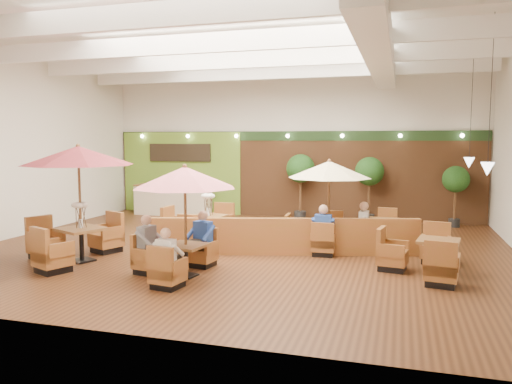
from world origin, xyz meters
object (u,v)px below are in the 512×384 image
at_px(topiary_2, 456,182).
at_px(diner_2, 149,239).
at_px(diner_3, 324,225).
at_px(table_1, 183,195).
at_px(table_2, 329,187).
at_px(diner_1, 202,233).
at_px(topiary_1, 369,174).
at_px(diner_0, 167,251).
at_px(service_counter, 173,200).
at_px(topiary_0, 301,171).
at_px(table_4, 424,257).
at_px(table_0, 77,178).
at_px(table_3, 200,227).
at_px(table_5, 386,232).
at_px(booth_divider, 284,237).
at_px(diner_4, 362,221).

xyz_separation_m(topiary_2, diner_2, (-6.99, -8.10, -0.75)).
bearing_deg(diner_3, table_1, -134.49).
bearing_deg(table_2, diner_1, -135.62).
bearing_deg(topiary_1, diner_0, -110.19).
distance_m(service_counter, diner_0, 9.69).
distance_m(topiary_0, diner_0, 9.08).
relative_size(table_4, topiary_0, 1.10).
xyz_separation_m(topiary_0, topiary_2, (5.24, 0.00, -0.26)).
relative_size(table_0, table_3, 1.09).
bearing_deg(topiary_1, table_1, -112.50).
height_order(table_4, topiary_1, topiary_1).
xyz_separation_m(table_5, diner_3, (-1.46, -1.99, 0.44)).
xyz_separation_m(diner_1, diner_3, (2.52, 1.87, 0.00)).
relative_size(table_1, table_3, 0.89).
height_order(booth_divider, diner_1, diner_1).
relative_size(booth_divider, table_2, 2.83).
xyz_separation_m(service_counter, table_2, (6.63, -4.28, 1.07)).
relative_size(service_counter, diner_3, 3.56).
distance_m(table_3, topiary_1, 6.58).
relative_size(table_3, table_4, 1.03).
bearing_deg(service_counter, diner_4, -29.69).
xyz_separation_m(service_counter, diner_0, (4.11, -8.78, 0.16)).
height_order(table_2, diner_4, table_2).
distance_m(table_0, topiary_1, 9.88).
height_order(table_0, table_4, table_0).
height_order(topiary_1, diner_0, topiary_1).
bearing_deg(diner_2, table_1, 99.28).
distance_m(table_0, table_4, 8.19).
height_order(table_3, topiary_1, topiary_1).
bearing_deg(service_counter, table_0, -81.65).
relative_size(topiary_2, diner_2, 2.46).
bearing_deg(service_counter, topiary_2, 1.12).
xyz_separation_m(table_1, topiary_2, (6.17, 8.10, -0.22)).
height_order(table_1, diner_4, table_1).
bearing_deg(booth_divider, topiary_0, 82.22).
bearing_deg(table_0, diner_1, 29.82).
bearing_deg(table_5, table_3, -161.54).
relative_size(diner_2, diner_4, 0.99).
bearing_deg(topiary_0, table_1, -96.52).
distance_m(topiary_0, diner_2, 8.35).
height_order(diner_2, diner_3, diner_3).
relative_size(service_counter, diner_0, 4.01).
relative_size(diner_0, diner_4, 0.89).
xyz_separation_m(booth_divider, table_1, (-1.62, -2.54, 1.27)).
bearing_deg(booth_divider, service_counter, 121.69).
height_order(table_4, topiary_2, topiary_2).
relative_size(table_1, table_5, 1.03).
relative_size(table_5, diner_1, 2.79).
relative_size(topiary_1, diner_3, 2.75).
bearing_deg(booth_divider, diner_1, -148.28).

